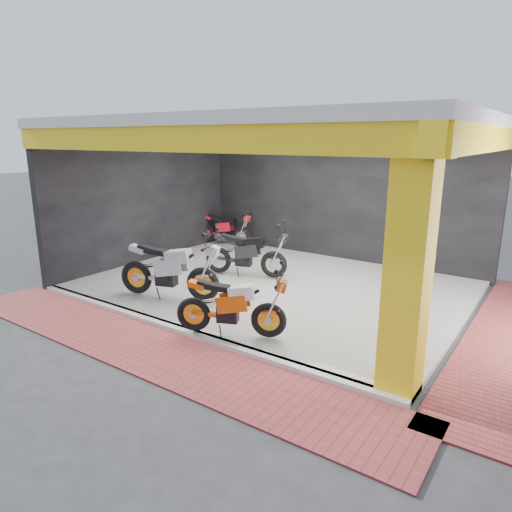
% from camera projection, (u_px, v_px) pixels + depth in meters
% --- Properties ---
extents(ground, '(80.00, 80.00, 0.00)m').
position_uv_depth(ground, '(218.00, 315.00, 8.81)').
color(ground, '#2D2D30').
rests_on(ground, ground).
extents(showroom_floor, '(8.00, 6.00, 0.10)m').
position_uv_depth(showroom_floor, '(274.00, 286.00, 10.38)').
color(showroom_floor, silver).
rests_on(showroom_floor, ground).
extents(showroom_ceiling, '(8.40, 6.40, 0.20)m').
position_uv_depth(showroom_ceiling, '(276.00, 124.00, 9.49)').
color(showroom_ceiling, beige).
rests_on(showroom_ceiling, corner_column).
extents(back_wall, '(8.20, 0.20, 3.50)m').
position_uv_depth(back_wall, '(336.00, 197.00, 12.41)').
color(back_wall, black).
rests_on(back_wall, ground).
extents(left_wall, '(0.20, 6.20, 3.50)m').
position_uv_depth(left_wall, '(146.00, 198.00, 12.23)').
color(left_wall, black).
rests_on(left_wall, ground).
extents(corner_column, '(0.50, 0.50, 3.50)m').
position_uv_depth(corner_column, '(409.00, 267.00, 5.69)').
color(corner_column, yellow).
rests_on(corner_column, ground).
extents(header_beam_front, '(8.40, 0.30, 0.40)m').
position_uv_depth(header_beam_front, '(173.00, 139.00, 7.18)').
color(header_beam_front, yellow).
rests_on(header_beam_front, corner_column).
extents(header_beam_right, '(0.30, 6.40, 0.40)m').
position_uv_depth(header_beam_right, '(485.00, 139.00, 7.34)').
color(header_beam_right, yellow).
rests_on(header_beam_right, corner_column).
extents(floor_kerb, '(8.00, 0.20, 0.10)m').
position_uv_depth(floor_kerb, '(181.00, 330.00, 7.99)').
color(floor_kerb, silver).
rests_on(floor_kerb, ground).
extents(paver_front, '(9.00, 1.40, 0.03)m').
position_uv_depth(paver_front, '(147.00, 348.00, 7.38)').
color(paver_front, '#993238').
rests_on(paver_front, ground).
extents(paver_right, '(1.40, 7.00, 0.03)m').
position_uv_depth(paver_right, '(512.00, 339.00, 7.72)').
color(paver_right, '#993238').
rests_on(paver_right, ground).
extents(moto_hero, '(2.12, 1.47, 1.22)m').
position_uv_depth(moto_hero, '(269.00, 304.00, 7.40)').
color(moto_hero, '#E04F09').
rests_on(moto_hero, showroom_floor).
extents(moto_row_a, '(2.50, 1.53, 1.44)m').
position_uv_depth(moto_row_a, '(203.00, 268.00, 9.04)').
color(moto_row_a, '#AAADB2').
rests_on(moto_row_a, showroom_floor).
extents(moto_row_b, '(2.28, 1.42, 1.31)m').
position_uv_depth(moto_row_b, '(274.00, 252.00, 10.60)').
color(moto_row_b, black).
rests_on(moto_row_b, showroom_floor).
extents(moto_row_d, '(2.01, 0.97, 1.18)m').
position_uv_depth(moto_row_d, '(241.00, 228.00, 13.76)').
color(moto_row_d, red).
rests_on(moto_row_d, showroom_floor).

